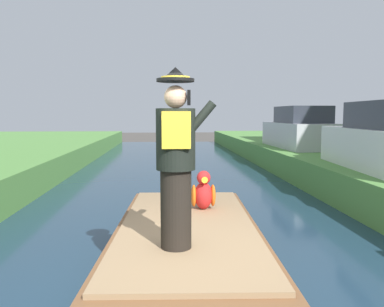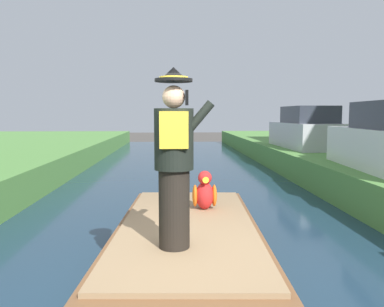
{
  "view_description": "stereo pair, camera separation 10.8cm",
  "coord_description": "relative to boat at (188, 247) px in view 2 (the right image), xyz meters",
  "views": [
    {
      "loc": [
        -0.28,
        -3.77,
        2.09
      ],
      "look_at": [
        0.05,
        0.94,
        1.61
      ],
      "focal_mm": 36.13,
      "sensor_mm": 36.0,
      "label": 1
    },
    {
      "loc": [
        -0.17,
        -3.78,
        2.09
      ],
      "look_at": [
        0.05,
        0.94,
        1.61
      ],
      "focal_mm": 36.13,
      "sensor_mm": 36.0,
      "label": 2
    }
  ],
  "objects": [
    {
      "name": "person_pirate",
      "position": [
        -0.17,
        -0.88,
        1.23
      ],
      "size": [
        0.61,
        0.42,
        1.85
      ],
      "rotation": [
        0.0,
        0.0,
        -0.06
      ],
      "color": "black",
      "rests_on": "boat"
    },
    {
      "name": "boat",
      "position": [
        0.0,
        0.0,
        0.0
      ],
      "size": [
        2.01,
        4.28,
        0.61
      ],
      "color": "brown",
      "rests_on": "canal_water"
    },
    {
      "name": "parrot_plush",
      "position": [
        0.28,
        0.72,
        0.55
      ],
      "size": [
        0.36,
        0.34,
        0.57
      ],
      "color": "red",
      "rests_on": "boat"
    },
    {
      "name": "parked_car_silver",
      "position": [
        4.7,
        9.09,
        1.1
      ],
      "size": [
        1.77,
        4.03,
        1.5
      ],
      "color": "#B7B7BC",
      "rests_on": "grass_bank_far"
    }
  ]
}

